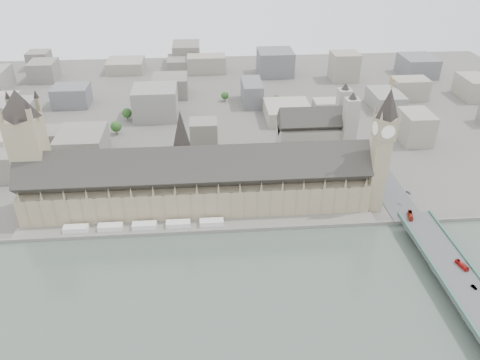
{
  "coord_description": "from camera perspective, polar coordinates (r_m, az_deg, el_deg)",
  "views": [
    {
      "loc": [
        8.58,
        -293.43,
        209.86
      ],
      "look_at": [
        33.6,
        21.21,
        23.24
      ],
      "focal_mm": 35.0,
      "sensor_mm": 36.0,
      "label": 1
    }
  ],
  "objects": [
    {
      "name": "ground",
      "position": [
        360.85,
        -5.08,
        -5.11
      ],
      "size": [
        900.0,
        900.0,
        0.0
      ],
      "primitive_type": "plane",
      "color": "#595651",
      "rests_on": "ground"
    },
    {
      "name": "embankment_wall",
      "position": [
        347.87,
        -5.08,
        -6.34
      ],
      "size": [
        600.0,
        1.5,
        3.0
      ],
      "primitive_type": "cube",
      "color": "slate",
      "rests_on": "ground"
    },
    {
      "name": "river_terrace",
      "position": [
        354.19,
        -5.08,
        -5.68
      ],
      "size": [
        270.0,
        15.0,
        2.0
      ],
      "primitive_type": "cube",
      "color": "slate",
      "rests_on": "ground"
    },
    {
      "name": "terrace_tents",
      "position": [
        356.06,
        -11.58,
        -5.45
      ],
      "size": [
        118.0,
        7.0,
        4.0
      ],
      "color": "white",
      "rests_on": "river_terrace"
    },
    {
      "name": "palace_of_westminster",
      "position": [
        364.9,
        -5.25,
        -0.41
      ],
      "size": [
        265.0,
        40.73,
        55.44
      ],
      "color": "gray",
      "rests_on": "ground"
    },
    {
      "name": "elizabeth_tower",
      "position": [
        361.45,
        16.96,
        4.36
      ],
      "size": [
        17.0,
        17.0,
        107.5
      ],
      "color": "gray",
      "rests_on": "ground"
    },
    {
      "name": "victoria_tower",
      "position": [
        378.16,
        -24.33,
        3.59
      ],
      "size": [
        30.0,
        30.0,
        100.0
      ],
      "color": "gray",
      "rests_on": "ground"
    },
    {
      "name": "central_tower",
      "position": [
        354.21,
        -7.14,
        4.94
      ],
      "size": [
        13.0,
        13.0,
        48.0
      ],
      "color": "gray",
      "rests_on": "ground"
    },
    {
      "name": "westminster_bridge",
      "position": [
        328.42,
        25.12,
        -11.52
      ],
      "size": [
        25.0,
        325.0,
        10.25
      ],
      "primitive_type": "cube",
      "color": "#474749",
      "rests_on": "ground"
    },
    {
      "name": "westminster_abbey",
      "position": [
        442.15,
        9.31,
        5.47
      ],
      "size": [
        68.0,
        36.0,
        64.0
      ],
      "color": "gray",
      "rests_on": "ground"
    },
    {
      "name": "city_skyline_inland",
      "position": [
        571.32,
        -5.24,
        10.95
      ],
      "size": [
        720.0,
        360.0,
        38.0
      ],
      "primitive_type": null,
      "color": "gray",
      "rests_on": "ground"
    },
    {
      "name": "park_trees",
      "position": [
        407.69,
        -6.56,
        0.61
      ],
      "size": [
        110.0,
        30.0,
        15.0
      ],
      "primitive_type": null,
      "color": "#1D4418",
      "rests_on": "ground"
    },
    {
      "name": "red_bus_north",
      "position": [
        368.09,
        20.06,
        -4.07
      ],
      "size": [
        5.78,
        11.74,
        3.19
      ],
      "primitive_type": "imported",
      "rotation": [
        0.0,
        0.0,
        -0.28
      ],
      "color": "#9E2512",
      "rests_on": "westminster_bridge"
    },
    {
      "name": "red_bus_south",
      "position": [
        334.0,
        25.44,
        -9.35
      ],
      "size": [
        4.92,
        10.67,
        2.9
      ],
      "primitive_type": "imported",
      "rotation": [
        0.0,
        0.0,
        0.25
      ],
      "color": "red",
      "rests_on": "westminster_bridge"
    },
    {
      "name": "car_silver",
      "position": [
        321.61,
        26.64,
        -11.59
      ],
      "size": [
        2.57,
        4.32,
        1.35
      ],
      "primitive_type": "imported",
      "rotation": [
        0.0,
        0.0,
        0.3
      ],
      "color": "gray",
      "rests_on": "westminster_bridge"
    },
    {
      "name": "car_approach",
      "position": [
        397.47,
        19.85,
        -1.46
      ],
      "size": [
        3.45,
        5.02,
        1.35
      ],
      "primitive_type": "imported",
      "rotation": [
        0.0,
        0.0,
        0.37
      ],
      "color": "gray",
      "rests_on": "westminster_bridge"
    }
  ]
}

